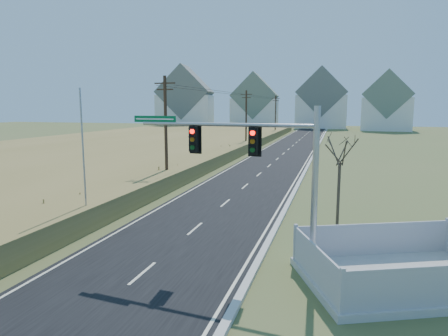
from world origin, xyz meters
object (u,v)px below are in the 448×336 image
at_px(open_sign, 327,273).
at_px(bare_tree, 340,148).
at_px(flagpole, 84,174).
at_px(fence_enclosure, 402,275).
at_px(traffic_signal_mast, 268,169).

bearing_deg(open_sign, bare_tree, 109.22).
bearing_deg(bare_tree, flagpole, -162.19).
distance_m(open_sign, bare_tree, 8.34).
height_order(flagpole, bare_tree, flagpole).
bearing_deg(fence_enclosure, flagpole, 146.76).
height_order(fence_enclosure, bare_tree, bare_tree).
xyz_separation_m(open_sign, flagpole, (-12.59, 3.15, 2.68)).
bearing_deg(fence_enclosure, bare_tree, 85.59).
bearing_deg(flagpole, open_sign, -14.03).
bearing_deg(traffic_signal_mast, open_sign, -6.00).
distance_m(traffic_signal_mast, flagpole, 10.60).
height_order(traffic_signal_mast, flagpole, flagpole).
height_order(open_sign, bare_tree, bare_tree).
distance_m(fence_enclosure, bare_tree, 8.21).
xyz_separation_m(fence_enclosure, flagpole, (-15.30, 2.62, 2.67)).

